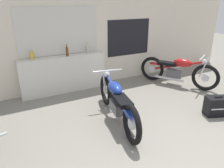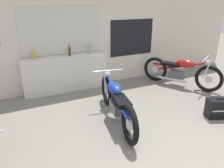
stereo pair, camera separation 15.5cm
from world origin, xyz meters
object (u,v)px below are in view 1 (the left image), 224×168
(motorcycle_blue, at_px, (117,101))
(hard_case_black, at_px, (217,106))
(motorcycle_red, at_px, (177,70))
(bottle_center, at_px, (88,48))
(bottle_leftmost, at_px, (32,55))
(bottle_left_center, at_px, (67,51))

(motorcycle_blue, bearing_deg, hard_case_black, -22.32)
(motorcycle_blue, relative_size, motorcycle_red, 1.12)
(bottle_center, bearing_deg, motorcycle_red, -24.79)
(bottle_leftmost, xyz_separation_m, hard_case_black, (3.13, -2.76, -0.85))
(bottle_leftmost, relative_size, motorcycle_blue, 0.11)
(motorcycle_red, relative_size, hard_case_black, 3.67)
(bottle_center, height_order, motorcycle_red, bottle_center)
(bottle_center, xyz_separation_m, hard_case_black, (1.73, -2.72, -0.88))
(bottle_center, relative_size, motorcycle_blue, 0.13)
(motorcycle_blue, bearing_deg, bottle_left_center, 101.15)
(bottle_left_center, height_order, motorcycle_red, bottle_left_center)
(bottle_leftmost, bearing_deg, bottle_center, -1.43)
(motorcycle_red, xyz_separation_m, hard_case_black, (-0.49, -1.69, -0.23))
(bottle_leftmost, height_order, motorcycle_blue, bottle_leftmost)
(bottle_leftmost, distance_m, motorcycle_red, 3.83)
(bottle_leftmost, xyz_separation_m, motorcycle_blue, (1.20, -1.96, -0.63))
(bottle_leftmost, height_order, bottle_center, bottle_center)
(bottle_leftmost, relative_size, hard_case_black, 0.44)
(bottle_left_center, bearing_deg, bottle_center, 4.71)
(hard_case_black, bearing_deg, motorcycle_blue, 157.68)
(bottle_center, distance_m, motorcycle_blue, 2.04)
(bottle_leftmost, relative_size, bottle_center, 0.79)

